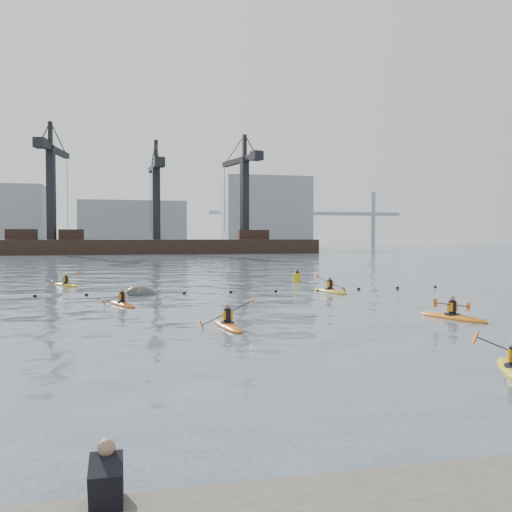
% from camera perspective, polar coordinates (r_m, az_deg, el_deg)
% --- Properties ---
extents(ground, '(400.00, 400.00, 0.00)m').
position_cam_1_polar(ground, '(13.72, 10.11, -13.34)').
color(ground, '#3E4A5A').
rests_on(ground, ground).
extents(float_line, '(33.24, 0.73, 0.24)m').
position_cam_1_polar(float_line, '(35.20, -5.16, -3.86)').
color(float_line, black).
rests_on(float_line, ground).
extents(barge_pier, '(72.00, 19.30, 29.50)m').
position_cam_1_polar(barge_pier, '(122.28, -10.54, 1.16)').
color(barge_pier, black).
rests_on(barge_pier, ground).
extents(skyline, '(141.00, 28.00, 22.00)m').
position_cam_1_polar(skyline, '(162.71, -10.26, 3.95)').
color(skyline, gray).
rests_on(skyline, ground).
extents(kayaker_0, '(2.32, 3.40, 1.29)m').
position_cam_1_polar(kayaker_0, '(21.98, -3.02, -7.21)').
color(kayaker_0, '#CD5813').
rests_on(kayaker_0, ground).
extents(kayaker_2, '(2.04, 3.14, 1.13)m').
position_cam_1_polar(kayaker_2, '(29.74, -13.92, -4.87)').
color(kayaker_2, '#D05413').
rests_on(kayaker_2, ground).
extents(kayaker_3, '(2.46, 3.65, 1.40)m').
position_cam_1_polar(kayaker_3, '(36.08, 7.79, -3.60)').
color(kayaker_3, gold).
rests_on(kayaker_3, ground).
extents(kayaker_4, '(2.31, 3.61, 1.15)m').
position_cam_1_polar(kayaker_4, '(25.72, 19.95, -5.97)').
color(kayaker_4, orange).
rests_on(kayaker_4, ground).
extents(kayaker_5, '(2.41, 3.06, 1.16)m').
position_cam_1_polar(kayaker_5, '(42.67, -19.38, -2.85)').
color(kayaker_5, gold).
rests_on(kayaker_5, ground).
extents(mooring_buoy, '(2.66, 2.26, 1.50)m').
position_cam_1_polar(mooring_buoy, '(34.94, -11.88, -3.99)').
color(mooring_buoy, '#383A3D').
rests_on(mooring_buoy, ground).
extents(nav_buoy, '(0.66, 0.66, 1.20)m').
position_cam_1_polar(nav_buoy, '(43.74, 4.34, -2.28)').
color(nav_buoy, '#B9A812').
rests_on(nav_buoy, ground).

